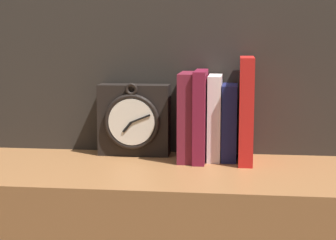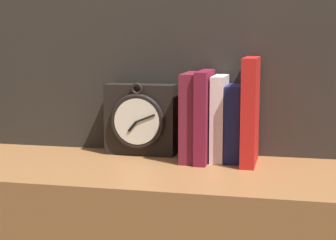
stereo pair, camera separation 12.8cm
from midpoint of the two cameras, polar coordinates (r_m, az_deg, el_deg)
name	(u,v)px [view 1 (the left image)]	position (r m, az deg, el deg)	size (l,w,h in m)	color
clock	(134,120)	(1.45, -6.01, -0.01)	(0.18, 0.08, 0.19)	black
book_slot0_maroon	(187,116)	(1.38, -0.68, 0.35)	(0.04, 0.14, 0.22)	maroon
book_slot1_maroon	(200,116)	(1.38, 0.67, 0.43)	(0.03, 0.15, 0.22)	maroon
book_slot2_white	(215,117)	(1.39, 2.15, 0.24)	(0.03, 0.12, 0.21)	silver
book_slot3_navy	(229,122)	(1.39, 3.64, -0.24)	(0.04, 0.11, 0.19)	#191D4B
book_slot4_red	(246,110)	(1.36, 5.30, 1.02)	(0.03, 0.15, 0.26)	red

